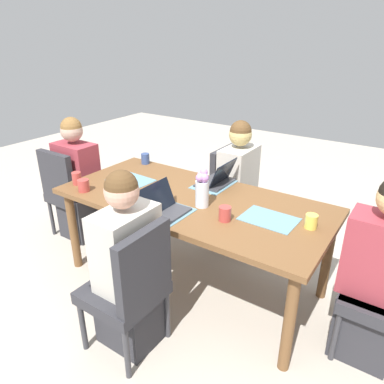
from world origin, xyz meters
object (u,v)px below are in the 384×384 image
dining_table (192,207)px  coffee_mug_near_right (311,221)px  person_near_left_mid (129,272)px  person_far_right_near (237,192)px  coffee_mug_centre_left (145,159)px  person_head_right_left_near (375,282)px  chair_far_right_near (233,190)px  coffee_mug_centre_right (84,185)px  coffee_mug_far_left (225,214)px  coffee_mug_near_left (77,178)px  flower_vase (202,188)px  person_head_left_left_far (79,186)px  laptop_near_left_mid (163,209)px  chair_head_left_left_far (69,190)px  laptop_far_right_near (218,180)px  chair_near_left_mid (131,285)px

dining_table → coffee_mug_near_right: bearing=3.3°
person_near_left_mid → person_far_right_near: same height
person_far_right_near → coffee_mug_centre_left: person_far_right_near is taller
person_head_right_left_near → person_far_right_near: same height
person_head_right_left_near → chair_far_right_near: bearing=150.1°
chair_far_right_near → coffee_mug_centre_left: chair_far_right_near is taller
coffee_mug_near_right → coffee_mug_centre_right: size_ratio=0.97×
person_head_right_left_near → coffee_mug_near_right: 0.50m
coffee_mug_near_right → coffee_mug_far_left: coffee_mug_far_left is taller
coffee_mug_near_left → coffee_mug_centre_left: size_ratio=1.03×
person_far_right_near → dining_table: bearing=-90.1°
flower_vase → coffee_mug_centre_left: 1.06m
dining_table → person_head_left_left_far: bearing=179.4°
person_near_left_mid → chair_far_right_near: (-0.09, 1.54, -0.03)m
person_head_right_left_near → coffee_mug_near_left: person_head_right_left_near is taller
person_head_right_left_near → laptop_near_left_mid: (-1.32, -0.35, 0.26)m
laptop_near_left_mid → coffee_mug_far_left: size_ratio=3.26×
person_head_right_left_near → person_head_left_left_far: bearing=-179.8°
person_head_right_left_near → flower_vase: 1.22m
chair_far_right_near → person_near_left_mid: bearing=-86.6°
chair_far_right_near → chair_head_left_left_far: bearing=-146.5°
coffee_mug_near_left → coffee_mug_far_left: 1.31m
coffee_mug_far_left → dining_table: bearing=155.9°
flower_vase → coffee_mug_centre_left: flower_vase is taller
chair_far_right_near → flower_vase: 0.99m
laptop_far_right_near → coffee_mug_far_left: size_ratio=3.26×
person_head_right_left_near → person_far_right_near: bearing=150.6°
chair_far_right_near → laptop_far_right_near: (0.10, -0.48, 0.29)m
laptop_near_left_mid → coffee_mug_near_right: size_ratio=3.46×
dining_table → laptop_near_left_mid: (-0.01, -0.33, 0.12)m
flower_vase → coffee_mug_centre_left: (-0.94, 0.47, -0.09)m
coffee_mug_near_right → chair_near_left_mid: bearing=-133.1°
coffee_mug_near_left → coffee_mug_near_right: (1.81, 0.35, -0.00)m
chair_head_left_left_far → coffee_mug_centre_left: chair_head_left_left_far is taller
person_near_left_mid → person_far_right_near: (-0.02, 1.48, 0.00)m
person_far_right_near → coffee_mug_centre_right: (-0.77, -1.12, 0.27)m
chair_head_left_left_far → coffee_mug_near_right: size_ratio=9.73×
chair_far_right_near → person_far_right_near: 0.10m
coffee_mug_near_left → coffee_mug_far_left: bearing=5.8°
person_head_right_left_near → person_head_left_left_far: same height
person_far_right_near → coffee_mug_far_left: bearing=-67.9°
dining_table → chair_near_left_mid: (0.09, -0.79, -0.17)m
person_far_right_near → coffee_mug_centre_left: bearing=-156.3°
coffee_mug_near_right → person_near_left_mid: bearing=-137.8°
person_far_right_near → coffee_mug_far_left: size_ratio=12.18×
chair_far_right_near → coffee_mug_near_right: 1.25m
chair_far_right_near → person_far_right_near: size_ratio=0.75×
person_head_left_left_far → coffee_mug_near_left: bearing=-38.1°
coffee_mug_near_left → coffee_mug_centre_left: 0.71m
person_head_right_left_near → laptop_far_right_near: size_ratio=3.73×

